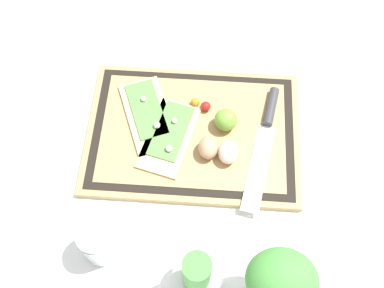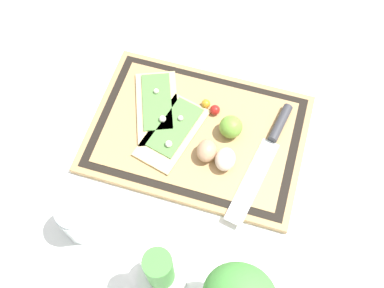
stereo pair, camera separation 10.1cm
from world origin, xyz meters
TOP-DOWN VIEW (x-y plane):
  - ground_plane at (0.00, 0.00)m, footprint 6.00×6.00m
  - cutting_board at (0.00, 0.00)m, footprint 0.49×0.35m
  - pizza_slice_near at (0.11, -0.03)m, footprint 0.16×0.22m
  - pizza_slice_far at (0.05, 0.02)m, footprint 0.14×0.21m
  - knife at (-0.17, -0.02)m, footprint 0.09×0.31m
  - egg_brown at (-0.04, 0.05)m, footprint 0.04×0.05m
  - egg_pink at (-0.08, 0.06)m, footprint 0.04×0.05m
  - lime at (-0.07, -0.02)m, footprint 0.05×0.05m
  - cherry_tomato_red at (-0.03, -0.06)m, footprint 0.02×0.02m
  - cherry_tomato_yellow at (0.00, -0.07)m, footprint 0.02×0.02m
  - herb_pot at (-0.03, 0.34)m, footprint 0.09×0.09m
  - sauce_jar at (0.17, 0.28)m, footprint 0.08×0.08m
  - herb_glass at (-0.17, 0.35)m, footprint 0.13×0.11m

SIDE VIEW (x-z plane):
  - ground_plane at x=0.00m, z-range 0.00..0.00m
  - cutting_board at x=0.00m, z-range 0.00..0.02m
  - pizza_slice_near at x=0.11m, z-range 0.01..0.04m
  - pizza_slice_far at x=0.05m, z-range 0.01..0.04m
  - knife at x=-0.17m, z-range 0.02..0.04m
  - cherry_tomato_yellow at x=0.00m, z-range 0.02..0.04m
  - cherry_tomato_red at x=-0.03m, z-range 0.02..0.04m
  - egg_brown at x=-0.04m, z-range 0.02..0.07m
  - egg_pink at x=-0.08m, z-range 0.02..0.07m
  - lime at x=-0.07m, z-range 0.02..0.07m
  - sauce_jar at x=0.17m, z-range -0.01..0.11m
  - herb_pot at x=-0.03m, z-range -0.03..0.16m
  - herb_glass at x=-0.17m, z-range 0.02..0.22m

